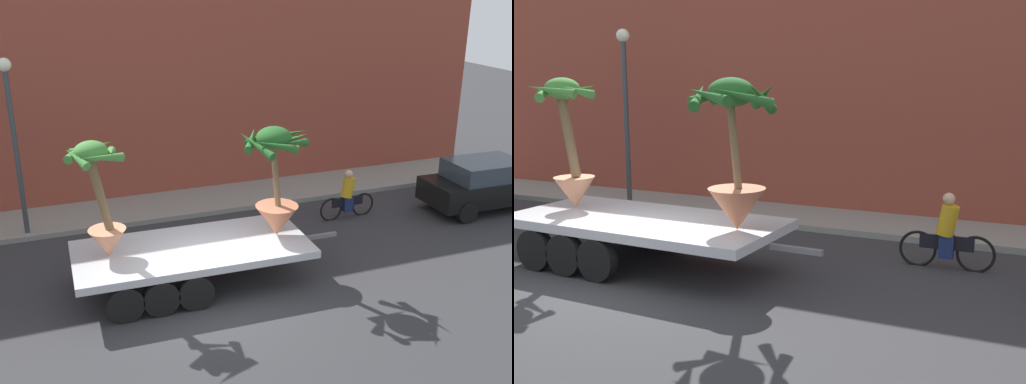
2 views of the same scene
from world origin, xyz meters
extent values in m
plane|color=#2D2D30|center=(0.00, 0.00, 0.00)|extent=(60.00, 60.00, 0.00)
cube|color=gray|center=(0.00, 6.10, 0.07)|extent=(24.00, 2.20, 0.15)
cube|color=brown|center=(0.00, 7.80, 3.67)|extent=(24.00, 1.20, 7.34)
cube|color=#B7BABF|center=(-0.27, 1.08, 0.89)|extent=(5.55, 2.63, 0.18)
cylinder|color=black|center=(-1.99, 2.29, 0.40)|extent=(0.81, 0.24, 0.80)
cylinder|color=black|center=(-2.05, -0.04, 0.40)|extent=(0.81, 0.24, 0.80)
cylinder|color=black|center=(-1.22, 2.27, 0.40)|extent=(0.81, 0.24, 0.80)
cylinder|color=black|center=(-1.28, -0.06, 0.40)|extent=(0.81, 0.24, 0.80)
cylinder|color=black|center=(-0.45, 2.25, 0.40)|extent=(0.81, 0.24, 0.80)
cylinder|color=black|center=(-0.52, -0.08, 0.40)|extent=(0.81, 0.24, 0.80)
cube|color=slate|center=(2.98, 1.00, 0.74)|extent=(1.00, 0.13, 0.10)
cone|color=#B26647|center=(1.83, 0.98, 1.36)|extent=(1.05, 1.05, 0.76)
cylinder|color=brown|center=(1.79, 0.98, 2.59)|extent=(0.30, 0.14, 1.70)
ellipsoid|color=#235B23|center=(1.74, 0.98, 3.44)|extent=(0.83, 0.83, 0.52)
cone|color=#235B23|center=(2.30, 1.02, 3.36)|extent=(0.28, 1.13, 0.64)
cone|color=#235B23|center=(2.18, 1.36, 3.38)|extent=(0.91, 1.02, 0.54)
cone|color=#235B23|center=(1.58, 1.40, 3.39)|extent=(0.94, 0.50, 0.42)
cone|color=#235B23|center=(1.28, 1.22, 3.39)|extent=(0.68, 1.03, 0.45)
cone|color=#235B23|center=(1.21, 0.76, 3.38)|extent=(0.62, 1.13, 0.53)
cone|color=#235B23|center=(1.54, 0.48, 3.40)|extent=(1.09, 0.59, 0.39)
cone|color=#235B23|center=(2.14, 0.57, 3.39)|extent=(0.96, 0.96, 0.48)
cone|color=tan|center=(-2.16, 1.24, 1.31)|extent=(0.85, 0.85, 0.66)
cylinder|color=brown|center=(-2.25, 1.24, 2.55)|extent=(0.50, 0.19, 1.84)
ellipsoid|color=#428438|center=(-2.35, 1.24, 3.47)|extent=(0.71, 0.71, 0.44)
cone|color=#428438|center=(-1.93, 1.19, 3.42)|extent=(0.31, 0.88, 0.38)
cone|color=#428438|center=(-2.28, 1.70, 3.42)|extent=(0.97, 0.33, 0.40)
cone|color=#428438|center=(-2.67, 1.42, 3.43)|extent=(0.54, 0.76, 0.33)
cone|color=#428438|center=(-2.67, 1.06, 3.40)|extent=(0.55, 0.76, 0.43)
cone|color=#428438|center=(-2.19, 0.78, 3.44)|extent=(1.01, 0.50, 0.35)
torus|color=black|center=(5.71, 3.43, 0.34)|extent=(0.74, 0.09, 0.74)
torus|color=black|center=(4.61, 3.39, 0.34)|extent=(0.74, 0.09, 0.74)
cube|color=black|center=(5.16, 3.41, 0.52)|extent=(1.04, 0.10, 0.28)
cylinder|color=gold|center=(5.16, 3.41, 0.97)|extent=(0.45, 0.36, 0.65)
sphere|color=tan|center=(5.16, 3.41, 1.39)|extent=(0.24, 0.24, 0.24)
cube|color=navy|center=(5.16, 3.41, 0.44)|extent=(0.29, 0.25, 0.44)
cylinder|color=#383D42|center=(-3.91, 5.30, 2.40)|extent=(0.14, 0.14, 4.50)
sphere|color=#EAEACC|center=(-3.91, 5.30, 4.80)|extent=(0.36, 0.36, 0.36)
camera|label=1|loc=(-3.48, -11.59, 7.12)|focal=42.84mm
camera|label=2|loc=(6.95, -8.63, 3.70)|focal=43.47mm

